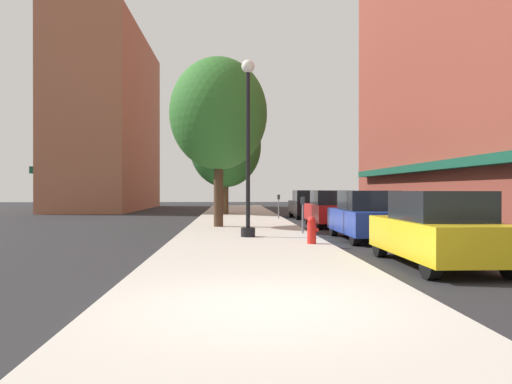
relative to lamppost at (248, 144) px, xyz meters
name	(u,v)px	position (x,y,z in m)	size (l,w,h in m)	color
ground_plane	(322,224)	(3.95, 8.11, -3.20)	(90.00, 90.00, 0.00)	#232326
sidewalk_slab	(241,221)	(-0.05, 9.11, -3.14)	(4.80, 50.00, 0.12)	#B7B2A8
building_far_background	(110,123)	(-11.06, 27.11, 4.23)	(6.80, 18.00, 14.90)	#9E6047
lamppost	(248,144)	(0.00, 0.00, 0.00)	(0.48, 0.48, 5.90)	black
fire_hydrant	(312,230)	(1.78, -2.24, -2.68)	(0.33, 0.26, 0.79)	red
parking_meter_near	(303,210)	(2.00, 1.19, -2.25)	(0.14, 0.09, 1.31)	slate
parking_meter_far	(279,203)	(2.00, 10.41, -2.25)	(0.14, 0.09, 1.31)	slate
tree_near	(218,114)	(-1.11, 4.74, 1.72)	(4.16, 4.16, 7.21)	#422D1E
tree_mid	(225,146)	(-0.95, 15.73, 1.29)	(4.61, 4.61, 7.04)	#4C3823
car_yellow	(437,230)	(3.95, -5.93, -2.39)	(1.80, 4.30, 1.66)	black
car_blue	(367,216)	(3.95, -0.20, -2.39)	(1.80, 4.30, 1.66)	black
car_red	(330,209)	(3.95, 5.96, -2.39)	(1.80, 4.30, 1.66)	black
car_black	(307,205)	(3.95, 12.88, -2.39)	(1.80, 4.30, 1.66)	black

